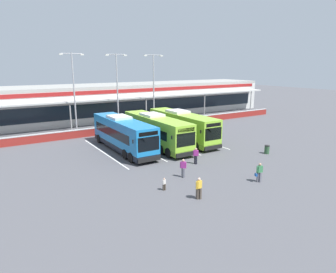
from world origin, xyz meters
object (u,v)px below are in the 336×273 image
object	(u,v)px
pedestrian_approaching_bus	(183,168)
lamp_post_east	(154,85)
lamp_post_centre	(117,86)
pedestrian_child	(164,184)
coach_bus_left_centre	(156,131)
pedestrian_with_handbag	(259,172)
litter_bin	(267,149)
pedestrian_in_dark_coat	(196,155)
coach_bus_leftmost	(123,135)
pedestrian_near_bin	(199,188)
coach_bus_centre	(182,127)
lamp_post_west	(74,88)

from	to	relation	value
pedestrian_approaching_bus	lamp_post_east	bearing A→B (deg)	66.34
lamp_post_centre	pedestrian_child	bearing A→B (deg)	-105.23
coach_bus_left_centre	lamp_post_east	size ratio (longest dim) A/B	1.11
pedestrian_with_handbag	litter_bin	size ratio (longest dim) A/B	1.74
pedestrian_with_handbag	pedestrian_in_dark_coat	size ratio (longest dim) A/B	1.00
coach_bus_leftmost	pedestrian_child	world-z (taller)	coach_bus_leftmost
pedestrian_child	pedestrian_near_bin	bearing A→B (deg)	-64.02
coach_bus_centre	lamp_post_centre	xyz separation A→B (m)	(-3.65, 11.45, 4.50)
lamp_post_east	litter_bin	bearing A→B (deg)	-83.23
pedestrian_with_handbag	pedestrian_approaching_bus	distance (m)	6.25
pedestrian_with_handbag	lamp_post_centre	bearing A→B (deg)	92.30
lamp_post_west	litter_bin	bearing A→B (deg)	-55.72
pedestrian_in_dark_coat	pedestrian_child	xyz separation A→B (m)	(-5.90, -3.76, -0.33)
lamp_post_centre	pedestrian_with_handbag	bearing A→B (deg)	-87.70
lamp_post_centre	lamp_post_east	bearing A→B (deg)	-7.23
pedestrian_child	pedestrian_near_bin	distance (m)	2.94
coach_bus_centre	pedestrian_with_handbag	distance (m)	15.00
coach_bus_centre	pedestrian_in_dark_coat	world-z (taller)	coach_bus_centre
pedestrian_approaching_bus	lamp_post_east	size ratio (longest dim) A/B	0.15
pedestrian_child	lamp_post_west	distance (m)	24.32
litter_bin	coach_bus_leftmost	bearing A→B (deg)	142.51
coach_bus_leftmost	pedestrian_in_dark_coat	size ratio (longest dim) A/B	7.51
coach_bus_leftmost	lamp_post_east	xyz separation A→B (m)	(10.12, 10.73, 4.50)
lamp_post_west	litter_bin	xyz separation A→B (m)	(14.46, -21.21, -5.82)
pedestrian_child	lamp_post_east	distance (m)	26.43
coach_bus_leftmost	coach_bus_left_centre	size ratio (longest dim) A/B	1.00
pedestrian_with_handbag	pedestrian_approaching_bus	world-z (taller)	same
lamp_post_east	litter_bin	size ratio (longest dim) A/B	11.83
coach_bus_centre	pedestrian_near_bin	size ratio (longest dim) A/B	7.51
pedestrian_in_dark_coat	pedestrian_child	distance (m)	7.00
pedestrian_with_handbag	litter_bin	bearing A→B (deg)	35.79
pedestrian_near_bin	pedestrian_approaching_bus	size ratio (longest dim) A/B	1.00
pedestrian_child	lamp_post_centre	bearing A→B (deg)	74.77
lamp_post_centre	lamp_post_east	xyz separation A→B (m)	(5.74, -0.73, 0.00)
pedestrian_child	litter_bin	size ratio (longest dim) A/B	1.08
pedestrian_in_dark_coat	litter_bin	world-z (taller)	pedestrian_in_dark_coat
pedestrian_in_dark_coat	pedestrian_near_bin	size ratio (longest dim) A/B	1.00
coach_bus_leftmost	lamp_post_east	size ratio (longest dim) A/B	1.11
pedestrian_near_bin	pedestrian_approaching_bus	bearing A→B (deg)	69.51
coach_bus_left_centre	pedestrian_approaching_bus	size ratio (longest dim) A/B	7.51
coach_bus_centre	lamp_post_centre	size ratio (longest dim) A/B	1.11
coach_bus_leftmost	lamp_post_west	world-z (taller)	lamp_post_west
pedestrian_near_bin	lamp_post_west	size ratio (longest dim) A/B	0.15
coach_bus_leftmost	coach_bus_left_centre	bearing A→B (deg)	-7.53
pedestrian_with_handbag	lamp_post_west	world-z (taller)	lamp_post_west
coach_bus_left_centre	litter_bin	world-z (taller)	coach_bus_left_centre
pedestrian_in_dark_coat	litter_bin	size ratio (longest dim) A/B	1.74
coach_bus_left_centre	lamp_post_centre	bearing A→B (deg)	88.14
pedestrian_child	coach_bus_left_centre	bearing A→B (deg)	62.44
pedestrian_in_dark_coat	pedestrian_child	bearing A→B (deg)	-147.49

